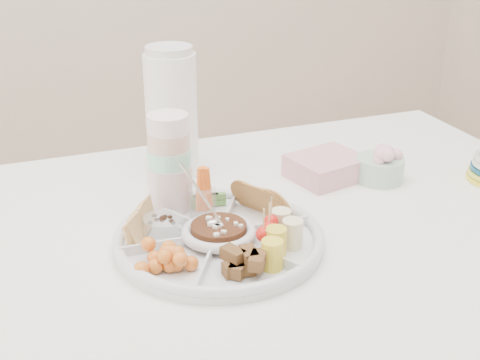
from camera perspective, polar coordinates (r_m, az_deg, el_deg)
name	(u,v)px	position (r m, az deg, el deg)	size (l,w,h in m)	color
party_tray	(219,236)	(1.23, -1.82, -4.79)	(0.38, 0.38, 0.04)	silver
bean_dip	(219,232)	(1.22, -1.83, -4.49)	(0.10, 0.10, 0.04)	#442115
tortillas	(263,202)	(1.31, 1.98, -1.87)	(0.09, 0.09, 0.06)	#A6782D
carrot_cucumber	(198,188)	(1.32, -3.59, -0.65)	(0.10, 0.10, 0.09)	orange
pita_raisins	(150,220)	(1.25, -7.69, -3.38)	(0.10, 0.10, 0.06)	tan
cherries	(167,257)	(1.14, -6.23, -6.57)	(0.12, 0.12, 0.05)	gold
granola_chunks	(243,264)	(1.11, 0.26, -7.22)	(0.11, 0.11, 0.05)	#402C13
banana_tomato	(290,224)	(1.19, 4.29, -3.78)	(0.12, 0.12, 0.10)	#D9D666
cup_stack	(169,157)	(1.31, -6.06, 1.92)	(0.09, 0.09, 0.25)	silver
thermos	(172,111)	(1.50, -5.86, 5.90)	(0.12, 0.12, 0.30)	white
flower_bowl	(380,163)	(1.53, 11.87, 1.39)	(0.11, 0.11, 0.08)	#99D9AE
napkin_stack	(326,167)	(1.52, 7.39, 1.08)	(0.15, 0.13, 0.05)	pink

